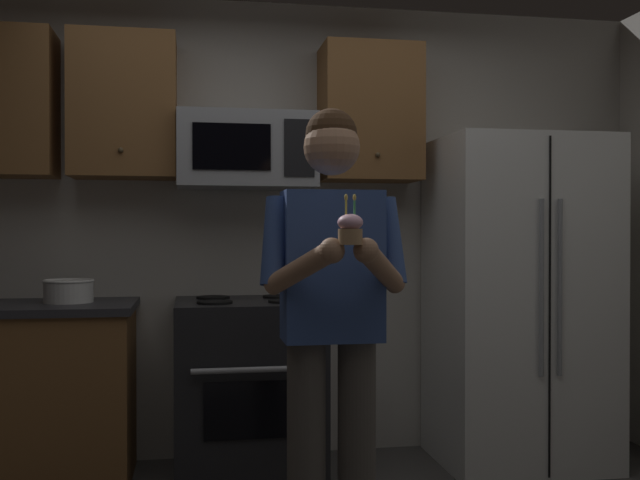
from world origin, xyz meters
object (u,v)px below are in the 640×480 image
microwave (247,151)px  refrigerator (518,300)px  person (332,306)px  oven_range (248,387)px  bowl_large_white (69,290)px  cupcake (350,229)px

microwave → refrigerator: size_ratio=0.41×
microwave → refrigerator: (1.50, -0.16, -0.82)m
person → oven_range: bearing=102.5°
oven_range → bowl_large_white: (-0.92, 0.05, 0.52)m
oven_range → cupcake: bearing=-80.3°
cupcake → oven_range: bearing=99.7°
oven_range → refrigerator: (1.50, -0.04, 0.44)m
oven_range → cupcake: (0.24, -1.42, 0.83)m
refrigerator → oven_range: bearing=178.5°
refrigerator → cupcake: (-1.26, -1.38, 0.39)m
person → cupcake: size_ratio=10.13×
microwave → cupcake: (0.24, -1.54, -0.43)m
oven_range → person: (0.24, -1.09, 0.53)m
refrigerator → cupcake: bearing=-132.4°
refrigerator → bowl_large_white: size_ratio=7.05×
oven_range → person: person is taller
microwave → cupcake: bearing=-81.1°
refrigerator → person: 1.64m
refrigerator → cupcake: size_ratio=10.35×
refrigerator → bowl_large_white: (-2.42, 0.09, 0.08)m
oven_range → microwave: size_ratio=1.26×
bowl_large_white → cupcake: (1.16, -1.47, 0.31)m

